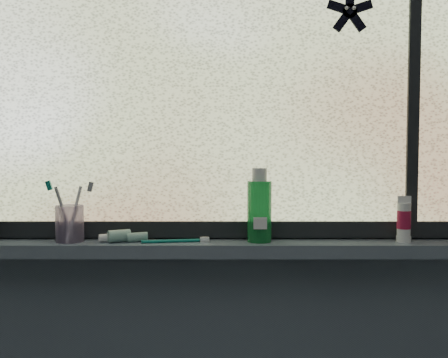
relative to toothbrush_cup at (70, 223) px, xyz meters
The scene contains 11 objects.
wall_back 0.49m from the toothbrush_cup, 10.02° to the left, with size 3.00×0.01×2.50m, color #9EA3A8.
windowsill 0.46m from the toothbrush_cup, ahead, with size 1.62×0.14×0.04m, color slate.
window_pane 0.64m from the toothbrush_cup, ahead, with size 1.50×0.01×1.00m, color silver.
frame_bottom 0.45m from the toothbrush_cup, ahead, with size 1.60×0.03×0.05m, color black.
frame_mullion 1.15m from the toothbrush_cup, ahead, with size 0.04×0.03×1.00m, color black.
starfish_sticker 1.07m from the toothbrush_cup, ahead, with size 0.15×0.02×0.15m, color black, non-canonical shape.
toothpaste_tube 0.18m from the toothbrush_cup, ahead, with size 0.21×0.04×0.04m, color silver, non-canonical shape.
toothbrush_cup is the anchor object (origin of this frame).
toothbrush_lying 0.31m from the toothbrush_cup, ahead, with size 0.22×0.02×0.01m, color #0D7567, non-canonical shape.
mouthwash_bottle 0.58m from the toothbrush_cup, ahead, with size 0.07×0.07×0.18m, color #1B8F3F.
cream_tube 1.01m from the toothbrush_cup, ahead, with size 0.04×0.04×0.10m, color silver.
Camera 1 is at (0.02, -0.27, 1.29)m, focal length 40.00 mm.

